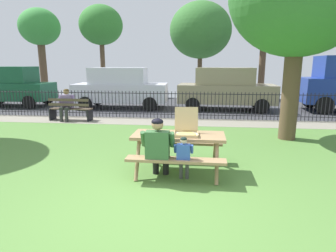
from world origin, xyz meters
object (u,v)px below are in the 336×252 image
object	(u,v)px
picnic_table_foreground	(179,143)
far_tree_left	(40,29)
pizza_box_open	(186,130)
adult_at_table	(158,146)
parked_car_center	(121,87)
far_tree_midleft	(101,26)
far_tree_center	(201,30)
child_at_table	(184,155)
park_bench_left	(70,110)
parked_car_right	(226,88)
person_on_park_bench	(66,103)
far_tree_midright	(265,28)
pizza_slice_on_table	(168,135)
parked_car_left	(12,86)

from	to	relation	value
picnic_table_foreground	far_tree_left	xyz separation A→B (m)	(-10.56, 14.12, 3.86)
pizza_box_open	adult_at_table	size ratio (longest dim) A/B	0.45
parked_car_center	far_tree_midleft	world-z (taller)	far_tree_midleft
parked_car_center	picnic_table_foreground	bearing A→B (deg)	-67.44
pizza_box_open	far_tree_center	xyz separation A→B (m)	(0.23, 14.12, 3.34)
child_at_table	park_bench_left	xyz separation A→B (m)	(-4.59, 5.39, -0.11)
child_at_table	far_tree_center	world-z (taller)	far_tree_center
parked_car_right	far_tree_midleft	xyz separation A→B (m)	(-7.84, 5.94, 3.59)
parked_car_center	person_on_park_bench	bearing A→B (deg)	-110.36
adult_at_table	person_on_park_bench	size ratio (longest dim) A/B	1.00
child_at_table	far_tree_midright	xyz separation A→B (m)	(4.26, 14.65, 3.78)
parked_car_center	child_at_table	bearing A→B (deg)	-67.93
parked_car_center	far_tree_center	bearing A→B (deg)	57.58
pizza_slice_on_table	picnic_table_foreground	bearing A→B (deg)	21.36
parked_car_center	far_tree_center	distance (m)	7.74
parked_car_center	far_tree_left	distance (m)	9.93
pizza_slice_on_table	parked_car_center	bearing A→B (deg)	111.13
park_bench_left	parked_car_center	distance (m)	3.52
pizza_slice_on_table	pizza_box_open	bearing A→B (deg)	13.05
park_bench_left	far_tree_left	size ratio (longest dim) A/B	0.28
child_at_table	far_tree_center	bearing A→B (deg)	89.02
child_at_table	parked_car_right	xyz separation A→B (m)	(1.48, 8.70, 0.48)
picnic_table_foreground	parked_car_center	distance (m)	8.86
far_tree_left	child_at_table	bearing A→B (deg)	-53.86
park_bench_left	parked_car_center	bearing A→B (deg)	72.15
adult_at_table	far_tree_center	size ratio (longest dim) A/B	0.20
park_bench_left	pizza_slice_on_table	bearing A→B (deg)	-49.30
far_tree_left	far_tree_center	bearing A→B (deg)	0.00
far_tree_center	pizza_slice_on_table	bearing A→B (deg)	-92.37
park_bench_left	parked_car_right	bearing A→B (deg)	28.59
parked_car_right	far_tree_midright	world-z (taller)	far_tree_midright
parked_car_right	far_tree_left	bearing A→B (deg)	153.98
child_at_table	far_tree_center	xyz separation A→B (m)	(0.25, 14.65, 3.69)
adult_at_table	parked_car_center	distance (m)	9.20
adult_at_table	parked_car_left	size ratio (longest dim) A/B	0.30
far_tree_center	far_tree_midright	distance (m)	4.01
pizza_box_open	far_tree_center	distance (m)	14.51
pizza_box_open	pizza_slice_on_table	xyz separation A→B (m)	(-0.36, -0.08, -0.09)
parked_car_center	parked_car_right	bearing A→B (deg)	0.03
child_at_table	parked_car_right	world-z (taller)	parked_car_right
parked_car_center	far_tree_midright	bearing A→B (deg)	37.36
child_at_table	far_tree_midright	bearing A→B (deg)	73.77
park_bench_left	parked_car_left	size ratio (longest dim) A/B	0.41
person_on_park_bench	far_tree_midright	distance (m)	13.41
park_bench_left	person_on_park_bench	xyz separation A→B (m)	(-0.15, 0.02, 0.24)
person_on_park_bench	parked_car_center	xyz separation A→B (m)	(1.22, 3.29, 0.35)
pizza_slice_on_table	person_on_park_bench	distance (m)	6.64
far_tree_midleft	far_tree_center	size ratio (longest dim) A/B	0.99
pizza_box_open	person_on_park_bench	size ratio (longest dim) A/B	0.45
child_at_table	parked_car_left	distance (m)	12.62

